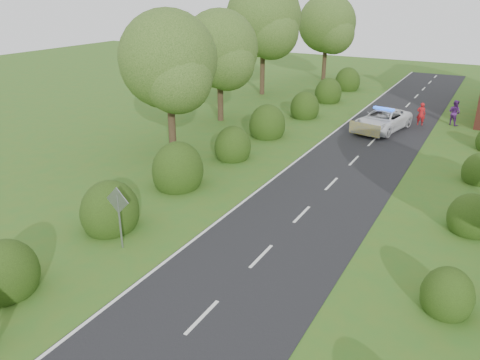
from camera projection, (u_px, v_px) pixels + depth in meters
The scene contains 13 objects.
ground at pixel (202, 318), 14.23m from camera, with size 120.00×120.00×0.00m, color #47651E.
road at pixel (349, 166), 26.35m from camera, with size 6.00×70.00×0.02m, color black.
road_markings at pixel (309, 172), 25.39m from camera, with size 4.96×70.00×0.01m.
hedgerow_left at pixel (220, 152), 26.33m from camera, with size 2.75×50.41×3.00m.
hedgerow_right at pixel (473, 208), 20.11m from camera, with size 2.10×45.78×2.10m.
tree_left_a at pixel (170, 64), 26.18m from camera, with size 5.74×5.60×8.38m.
tree_left_b at pixel (222, 52), 33.43m from camera, with size 5.74×5.60×8.07m.
tree_left_c at pixel (265, 22), 41.57m from camera, with size 6.97×6.80×10.22m.
tree_left_d at pixel (329, 26), 48.90m from camera, with size 6.15×6.00×8.89m.
road_sign at pixel (118, 209), 17.47m from camera, with size 1.06×0.08×2.53m.
police_van at pixel (382, 120), 32.72m from camera, with size 3.49×5.74×1.63m.
pedestrian_red at pixel (421, 114), 33.93m from camera, with size 0.61×0.40×1.68m, color #B51619.
pedestrian_purple at pixel (454, 113), 33.99m from camera, with size 0.89×0.69×1.83m, color #50206A.
Camera 1 is at (6.64, -9.55, 9.29)m, focal length 35.00 mm.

